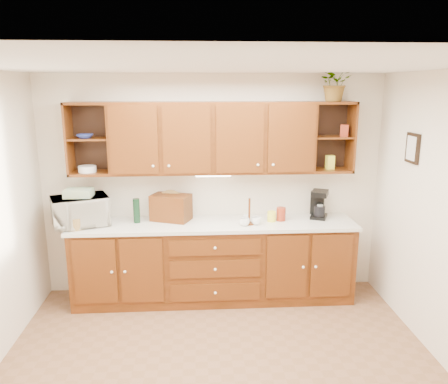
{
  "coord_description": "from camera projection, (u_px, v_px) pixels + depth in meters",
  "views": [
    {
      "loc": [
        -0.18,
        -3.33,
        2.45
      ],
      "look_at": [
        0.1,
        1.15,
        1.37
      ],
      "focal_mm": 35.0,
      "sensor_mm": 36.0,
      "label": 1
    }
  ],
  "objects": [
    {
      "name": "floor",
      "position": [
        221.0,
        375.0,
        3.81
      ],
      "size": [
        4.0,
        4.0,
        0.0
      ],
      "primitive_type": "plane",
      "color": "brown",
      "rests_on": "ground"
    },
    {
      "name": "ceiling",
      "position": [
        220.0,
        66.0,
        3.2
      ],
      "size": [
        4.0,
        4.0,
        0.0
      ],
      "primitive_type": "plane",
      "rotation": [
        3.14,
        0.0,
        0.0
      ],
      "color": "white",
      "rests_on": "back_wall"
    },
    {
      "name": "back_wall",
      "position": [
        213.0,
        186.0,
        5.2
      ],
      "size": [
        4.0,
        0.0,
        4.0
      ],
      "primitive_type": "plane",
      "rotation": [
        1.57,
        0.0,
        0.0
      ],
      "color": "beige",
      "rests_on": "floor"
    },
    {
      "name": "base_cabinets",
      "position": [
        214.0,
        262.0,
        5.11
      ],
      "size": [
        3.2,
        0.6,
        0.9
      ],
      "primitive_type": "cube",
      "color": "#3D1D06",
      "rests_on": "floor"
    },
    {
      "name": "countertop",
      "position": [
        214.0,
        224.0,
        4.99
      ],
      "size": [
        3.24,
        0.64,
        0.04
      ],
      "primitive_type": "cube",
      "color": "silver",
      "rests_on": "base_cabinets"
    },
    {
      "name": "upper_cabinets",
      "position": [
        214.0,
        138.0,
        4.91
      ],
      "size": [
        3.2,
        0.33,
        0.8
      ],
      "color": "#3D1D06",
      "rests_on": "back_wall"
    },
    {
      "name": "undercabinet_light",
      "position": [
        213.0,
        175.0,
        4.96
      ],
      "size": [
        0.4,
        0.05,
        0.02
      ],
      "primitive_type": "cube",
      "color": "white",
      "rests_on": "upper_cabinets"
    },
    {
      "name": "framed_picture",
      "position": [
        413.0,
        148.0,
        4.37
      ],
      "size": [
        0.03,
        0.24,
        0.3
      ],
      "primitive_type": "cube",
      "color": "black",
      "rests_on": "right_wall"
    },
    {
      "name": "wicker_basket",
      "position": [
        75.0,
        222.0,
        4.77
      ],
      "size": [
        0.28,
        0.28,
        0.13
      ],
      "primitive_type": "cylinder",
      "rotation": [
        0.0,
        0.0,
        0.25
      ],
      "color": "olive",
      "rests_on": "countertop"
    },
    {
      "name": "microwave",
      "position": [
        80.0,
        211.0,
        4.85
      ],
      "size": [
        0.7,
        0.6,
        0.33
      ],
      "primitive_type": "imported",
      "rotation": [
        0.0,
        0.0,
        0.39
      ],
      "color": "beige",
      "rests_on": "countertop"
    },
    {
      "name": "towel_stack",
      "position": [
        79.0,
        193.0,
        4.8
      ],
      "size": [
        0.3,
        0.22,
        0.09
      ],
      "primitive_type": "cube",
      "rotation": [
        0.0,
        0.0,
        -0.03
      ],
      "color": "#D6DD68",
      "rests_on": "microwave"
    },
    {
      "name": "wine_bottle",
      "position": [
        137.0,
        211.0,
        4.95
      ],
      "size": [
        0.1,
        0.1,
        0.28
      ],
      "primitive_type": "cylinder",
      "rotation": [
        0.0,
        0.0,
        0.38
      ],
      "color": "black",
      "rests_on": "countertop"
    },
    {
      "name": "woven_tray",
      "position": [
        171.0,
        218.0,
        5.12
      ],
      "size": [
        0.36,
        0.14,
        0.34
      ],
      "primitive_type": "cylinder",
      "rotation": [
        1.36,
        0.0,
        -0.16
      ],
      "color": "olive",
      "rests_on": "countertop"
    },
    {
      "name": "bread_box",
      "position": [
        171.0,
        207.0,
        5.04
      ],
      "size": [
        0.5,
        0.41,
        0.3
      ],
      "primitive_type": "cube",
      "rotation": [
        0.0,
        0.0,
        -0.38
      ],
      "color": "#3D1D06",
      "rests_on": "countertop"
    },
    {
      "name": "mug_tree",
      "position": [
        249.0,
        220.0,
        4.92
      ],
      "size": [
        0.27,
        0.27,
        0.3
      ],
      "rotation": [
        0.0,
        0.0,
        -0.3
      ],
      "color": "#3D1D06",
      "rests_on": "countertop"
    },
    {
      "name": "canister_red",
      "position": [
        281.0,
        214.0,
        5.04
      ],
      "size": [
        0.12,
        0.12,
        0.15
      ],
      "primitive_type": "cylinder",
      "rotation": [
        0.0,
        0.0,
        -0.18
      ],
      "color": "maroon",
      "rests_on": "countertop"
    },
    {
      "name": "canister_white",
      "position": [
        320.0,
        211.0,
        5.14
      ],
      "size": [
        0.08,
        0.08,
        0.16
      ],
      "primitive_type": "cylinder",
      "rotation": [
        0.0,
        0.0,
        -0.1
      ],
      "color": "white",
      "rests_on": "countertop"
    },
    {
      "name": "canister_yellow",
      "position": [
        272.0,
        216.0,
        5.01
      ],
      "size": [
        0.12,
        0.12,
        0.12
      ],
      "primitive_type": "cylinder",
      "rotation": [
        0.0,
        0.0,
        0.27
      ],
      "color": "yellow",
      "rests_on": "countertop"
    },
    {
      "name": "coffee_maker",
      "position": [
        319.0,
        204.0,
        5.14
      ],
      "size": [
        0.25,
        0.28,
        0.33
      ],
      "rotation": [
        0.0,
        0.0,
        -0.41
      ],
      "color": "black",
      "rests_on": "countertop"
    },
    {
      "name": "bowl_stack",
      "position": [
        85.0,
        136.0,
        4.78
      ],
      "size": [
        0.18,
        0.18,
        0.04
      ],
      "primitive_type": "imported",
      "rotation": [
        0.0,
        0.0,
        -0.04
      ],
      "color": "navy",
      "rests_on": "upper_cabinets"
    },
    {
      "name": "plate_stack",
      "position": [
        87.0,
        169.0,
        4.88
      ],
      "size": [
        0.26,
        0.26,
        0.07
      ],
      "primitive_type": "cylinder",
      "rotation": [
        0.0,
        0.0,
        0.38
      ],
      "color": "white",
      "rests_on": "upper_cabinets"
    },
    {
      "name": "pantry_box_yellow",
      "position": [
        330.0,
        162.0,
        5.04
      ],
      "size": [
        0.1,
        0.09,
        0.16
      ],
      "primitive_type": "cube",
      "rotation": [
        0.0,
        0.0,
        0.21
      ],
      "color": "yellow",
      "rests_on": "upper_cabinets"
    },
    {
      "name": "pantry_box_red",
      "position": [
        344.0,
        130.0,
        4.95
      ],
      "size": [
        0.11,
        0.11,
        0.13
      ],
      "primitive_type": "cube",
      "rotation": [
        0.0,
        0.0,
        -0.38
      ],
      "color": "maroon",
      "rests_on": "upper_cabinets"
    },
    {
      "name": "potted_plant",
      "position": [
        335.0,
        82.0,
        4.79
      ],
      "size": [
        0.44,
        0.4,
        0.41
      ],
      "primitive_type": "imported",
      "rotation": [
        0.0,
        0.0,
        0.24
      ],
      "color": "#999999",
      "rests_on": "upper_cabinets"
    }
  ]
}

